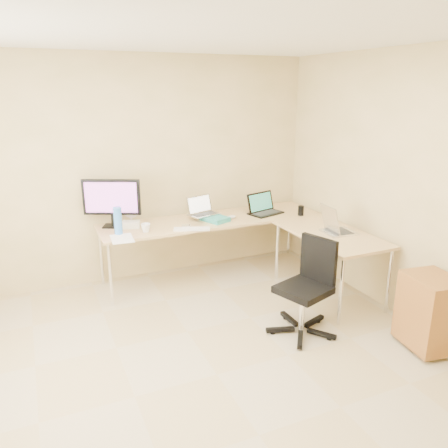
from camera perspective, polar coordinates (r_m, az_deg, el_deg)
name	(u,v)px	position (r m, az deg, el deg)	size (l,w,h in m)	color
floor	(217,375)	(3.80, -0.91, -18.73)	(4.50, 4.50, 0.00)	tan
ceiling	(215,26)	(3.11, -1.15, 24.01)	(4.50, 4.50, 0.00)	white
wall_back	(141,170)	(5.31, -10.58, 6.76)	(4.50, 4.50, 0.00)	#D7BA87
wall_right	(429,194)	(4.45, 24.79, 3.50)	(4.50, 4.50, 0.00)	#D7BA87
desk_main	(212,248)	(5.40, -1.53, -3.07)	(2.65, 0.70, 0.73)	tan
desk_return	(329,264)	(5.05, 13.25, -5.02)	(0.70, 1.30, 0.73)	tan
monitor	(112,203)	(5.07, -14.17, 2.61)	(0.64, 0.20, 0.55)	black
book_stack	(215,219)	(5.21, -1.16, 0.68)	(0.22, 0.30, 0.05)	teal
laptop_center	(204,206)	(5.24, -2.63, 2.33)	(0.34, 0.26, 0.22)	#B3B3B3
laptop_black	(266,204)	(5.50, 5.40, 2.61)	(0.41, 0.30, 0.26)	black
keyboard	(192,229)	(4.89, -4.15, -0.64)	(0.40, 0.11, 0.02)	white
mouse	(232,217)	(5.30, 0.98, 0.92)	(0.10, 0.07, 0.04)	silver
mug	(146,228)	(4.87, -9.98, -0.48)	(0.10, 0.10, 0.10)	white
cd_stack	(186,226)	(4.98, -4.89, -0.30)	(0.10, 0.10, 0.03)	white
water_bottle	(118,221)	(4.82, -13.44, 0.40)	(0.09, 0.09, 0.30)	#3677D3
papers	(122,239)	(4.71, -12.93, -1.84)	(0.22, 0.32, 0.01)	white
white_box	(131,224)	(5.06, -11.82, -0.05)	(0.19, 0.14, 0.07)	silver
desk_fan	(131,213)	(5.18, -11.85, 1.43)	(0.21, 0.21, 0.26)	silver
black_cup	(301,211)	(5.50, 9.83, 1.69)	(0.07, 0.07, 0.12)	black
laptop_return	(340,222)	(4.90, 14.59, 0.30)	(0.30, 0.38, 0.25)	silver
office_chair	(304,284)	(4.19, 10.16, -7.54)	(0.55, 0.55, 0.91)	black
cabinet	(430,311)	(4.33, 24.84, -10.12)	(0.38, 0.47, 0.64)	brown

